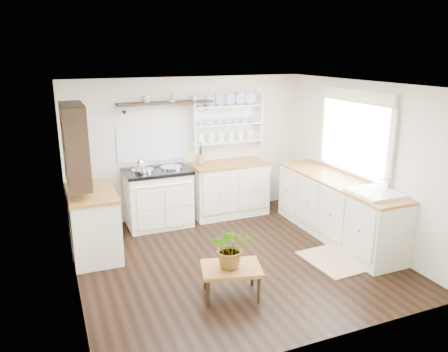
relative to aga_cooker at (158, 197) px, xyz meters
The scene contains 19 objects.
floor 1.75m from the aga_cooker, 68.16° to the right, with size 4.00×3.80×0.01m, color black.
wall_back 0.99m from the aga_cooker, 27.70° to the left, with size 4.00×0.02×2.30m, color beige.
wall_right 3.14m from the aga_cooker, 30.84° to the right, with size 0.02×3.80×2.30m, color beige.
wall_left 2.19m from the aga_cooker, 131.13° to the right, with size 0.02×3.80×2.30m, color beige.
ceiling 2.49m from the aga_cooker, 68.16° to the right, with size 4.00×3.80×0.01m, color white.
window 3.14m from the aga_cooker, 28.84° to the right, with size 0.08×1.55×1.22m.
aga_cooker is the anchor object (origin of this frame).
back_cabinets 1.23m from the aga_cooker, ahead, with size 1.27×0.63×0.90m.
right_cabinets 2.75m from the aga_cooker, 32.25° to the right, with size 0.62×2.43×0.90m.
belfast_sink 3.23m from the aga_cooker, 43.62° to the right, with size 0.55×0.60×0.45m.
left_cabinets 1.26m from the aga_cooker, 147.98° to the right, with size 0.62×1.13×0.90m.
plate_rack 1.71m from the aga_cooker, 12.94° to the left, with size 1.20×0.22×0.90m.
high_shelf 1.48m from the aga_cooker, 42.17° to the left, with size 1.50×0.29×0.16m.
left_shelving 1.76m from the aga_cooker, 151.06° to the right, with size 0.28×0.80×1.05m, color black.
kettle 0.64m from the aga_cooker, 156.86° to the right, with size 0.17×0.17×0.21m, color silver, non-canonical shape.
utensil_crock 0.92m from the aga_cooker, ahead, with size 0.12×0.12×0.14m, color #AF7640.
center_table 2.40m from the aga_cooker, 84.51° to the right, with size 0.76×0.63×0.36m.
potted_plant 2.40m from the aga_cooker, 84.51° to the right, with size 0.44×0.38×0.49m, color #3F7233.
floor_rug 2.82m from the aga_cooker, 50.31° to the right, with size 0.55×0.85×0.02m, color #968457.
Camera 1 is at (-2.16, -4.88, 2.69)m, focal length 35.00 mm.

